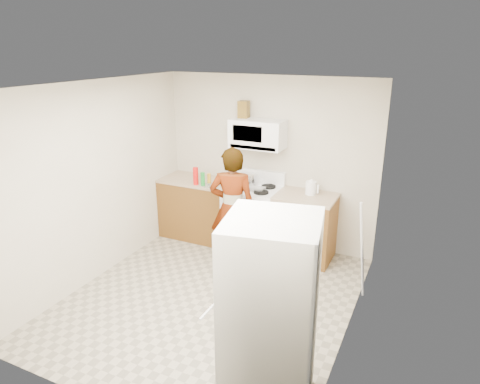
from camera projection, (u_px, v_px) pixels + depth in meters
The scene contains 20 objects.
floor at pixel (211, 298), 5.15m from camera, with size 3.60×3.60×0.00m, color gray.
back_wall at pixel (268, 163), 6.27m from camera, with size 3.20×0.02×2.50m, color beige.
right_wall at pixel (354, 225), 4.10m from camera, with size 0.02×3.60×2.50m, color beige.
cabinet_left at pixel (198, 209), 6.69m from camera, with size 1.12×0.62×0.90m, color brown.
counter_left at pixel (197, 181), 6.54m from camera, with size 1.14×0.64×0.04m, color gray.
cabinet_right at pixel (304, 228), 6.00m from camera, with size 0.80×0.62×0.90m, color brown.
counter_right at pixel (306, 197), 5.85m from camera, with size 0.82×0.64×0.04m, color gray.
gas_range at pixel (253, 217), 6.30m from camera, with size 0.76×0.65×1.13m.
microwave at pixel (258, 134), 6.01m from camera, with size 0.76×0.38×0.40m, color white.
person at pixel (232, 209), 5.64m from camera, with size 0.61×0.40×1.67m, color tan.
fridge at pixel (270, 319), 3.36m from camera, with size 0.70×0.70×1.70m, color white.
kettle at pixel (311, 188), 5.87m from camera, with size 0.15×0.15×0.18m, color white.
jug at pixel (244, 109), 6.05m from camera, with size 0.14×0.14×0.24m, color brown.
saucepan at pixel (248, 178), 6.31m from camera, with size 0.24×0.24×0.13m, color silver.
tray at pixel (256, 189), 6.06m from camera, with size 0.25×0.16×0.05m, color silver.
bottle_spray at pixel (196, 176), 6.26m from camera, with size 0.08×0.08×0.26m, color red.
bottle_hot_sauce at pixel (209, 179), 6.31m from camera, with size 0.05×0.05×0.16m, color orange.
bottle_green_cap at pixel (203, 179), 6.22m from camera, with size 0.06×0.06×0.20m, color #177F26.
pot_lid at pixel (209, 185), 6.24m from camera, with size 0.22×0.22×0.01m, color silver.
broom at pixel (362, 251), 4.90m from camera, with size 0.03×0.03×1.29m, color silver.
Camera 1 is at (2.21, -3.88, 2.89)m, focal length 32.00 mm.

